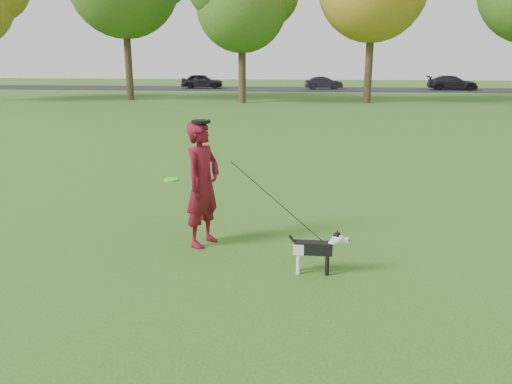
# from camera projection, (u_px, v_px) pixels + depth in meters

# --- Properties ---
(ground) EXTENTS (120.00, 120.00, 0.00)m
(ground) POSITION_uv_depth(u_px,v_px,m) (275.00, 259.00, 7.33)
(ground) COLOR #285116
(ground) RESTS_ON ground
(road) EXTENTS (120.00, 7.00, 0.02)m
(road) POSITION_uv_depth(u_px,v_px,m) (307.00, 89.00, 45.69)
(road) COLOR black
(road) RESTS_ON ground
(man) EXTENTS (0.71, 0.84, 1.96)m
(man) POSITION_uv_depth(u_px,v_px,m) (203.00, 184.00, 7.67)
(man) COLOR #550C15
(man) RESTS_ON ground
(dog) EXTENTS (0.82, 0.16, 0.63)m
(dog) POSITION_uv_depth(u_px,v_px,m) (318.00, 247.00, 6.76)
(dog) COLOR black
(dog) RESTS_ON ground
(car_left) EXTENTS (4.00, 1.91, 1.32)m
(car_left) POSITION_uv_depth(u_px,v_px,m) (202.00, 81.00, 46.55)
(car_left) COLOR black
(car_left) RESTS_ON road
(car_mid) EXTENTS (3.55, 1.74, 1.12)m
(car_mid) POSITION_uv_depth(u_px,v_px,m) (324.00, 83.00, 45.38)
(car_mid) COLOR black
(car_mid) RESTS_ON road
(car_right) EXTENTS (4.43, 2.06, 1.25)m
(car_right) POSITION_uv_depth(u_px,v_px,m) (452.00, 83.00, 44.16)
(car_right) COLOR black
(car_right) RESTS_ON road
(man_held_items) EXTENTS (2.47, 1.07, 1.54)m
(man_held_items) POSITION_uv_depth(u_px,v_px,m) (276.00, 201.00, 7.10)
(man_held_items) COLOR #24FF20
(man_held_items) RESTS_ON ground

